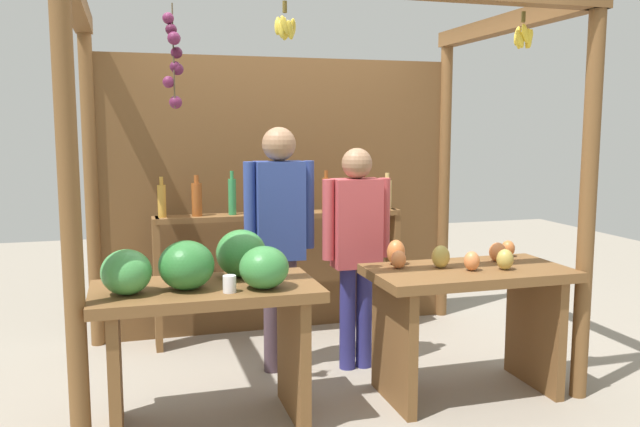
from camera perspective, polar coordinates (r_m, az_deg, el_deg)
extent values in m
plane|color=gray|center=(4.69, -0.66, -13.23)|extent=(12.00, 12.00, 0.00)
cylinder|color=brown|center=(3.33, -20.89, -0.44)|extent=(0.10, 0.10, 2.46)
cylinder|color=brown|center=(4.24, 22.29, 1.10)|extent=(0.10, 0.10, 2.46)
cylinder|color=brown|center=(5.18, -19.30, 2.31)|extent=(0.10, 0.10, 2.46)
cylinder|color=brown|center=(5.81, 10.74, 3.12)|extent=(0.10, 0.10, 2.46)
cube|color=brown|center=(4.29, -20.65, 16.92)|extent=(0.12, 1.97, 0.12)
cube|color=brown|center=(5.03, 16.10, 15.65)|extent=(0.12, 1.97, 0.12)
cube|color=brown|center=(5.34, -3.45, 1.54)|extent=(2.91, 0.04, 2.21)
cylinder|color=brown|center=(4.07, 17.29, 16.03)|extent=(0.02, 0.02, 0.06)
ellipsoid|color=gold|center=(4.08, 17.74, 14.28)|extent=(0.04, 0.07, 0.12)
ellipsoid|color=gold|center=(4.09, 17.21, 14.46)|extent=(0.06, 0.05, 0.12)
ellipsoid|color=gold|center=(4.09, 16.80, 14.56)|extent=(0.05, 0.04, 0.12)
ellipsoid|color=gold|center=(4.05, 16.92, 14.29)|extent=(0.04, 0.06, 0.12)
ellipsoid|color=gold|center=(4.03, 16.99, 14.33)|extent=(0.06, 0.07, 0.12)
ellipsoid|color=gold|center=(4.03, 17.43, 14.72)|extent=(0.06, 0.04, 0.12)
ellipsoid|color=gold|center=(4.05, 17.70, 14.32)|extent=(0.05, 0.05, 0.12)
cylinder|color=brown|center=(3.60, -3.09, 17.52)|extent=(0.02, 0.02, 0.06)
ellipsoid|color=gold|center=(3.60, -2.42, 15.83)|extent=(0.04, 0.06, 0.11)
ellipsoid|color=gold|center=(3.62, -2.86, 15.56)|extent=(0.07, 0.06, 0.11)
ellipsoid|color=gold|center=(3.61, -3.26, 15.93)|extent=(0.06, 0.04, 0.11)
ellipsoid|color=gold|center=(3.59, -3.69, 15.99)|extent=(0.05, 0.06, 0.11)
ellipsoid|color=gold|center=(3.57, -3.40, 15.74)|extent=(0.05, 0.05, 0.11)
ellipsoid|color=gold|center=(3.56, -3.10, 16.07)|extent=(0.06, 0.04, 0.11)
ellipsoid|color=gold|center=(3.56, -2.64, 15.68)|extent=(0.06, 0.05, 0.11)
cylinder|color=#4C422D|center=(3.70, -12.63, 13.25)|extent=(0.01, 0.01, 0.55)
sphere|color=#601E42|center=(3.73, -13.08, 16.23)|extent=(0.06, 0.06, 0.06)
sphere|color=#47142D|center=(3.71, -12.83, 15.35)|extent=(0.06, 0.06, 0.06)
sphere|color=#601E42|center=(3.68, -12.59, 14.66)|extent=(0.07, 0.07, 0.07)
sphere|color=#47142D|center=(3.72, -12.38, 13.52)|extent=(0.06, 0.06, 0.06)
sphere|color=#511938|center=(3.72, -12.29, 12.17)|extent=(0.06, 0.06, 0.06)
sphere|color=#511938|center=(3.71, -12.48, 12.35)|extent=(0.06, 0.06, 0.06)
sphere|color=#601E42|center=(3.70, -13.05, 11.08)|extent=(0.06, 0.06, 0.06)
sphere|color=#601E42|center=(3.71, -12.46, 9.43)|extent=(0.07, 0.07, 0.07)
cube|color=brown|center=(3.65, -9.90, -6.67)|extent=(1.22, 0.64, 0.06)
cube|color=brown|center=(3.75, -17.39, -12.94)|extent=(0.06, 0.58, 0.74)
cube|color=brown|center=(3.85, -2.35, -12.06)|extent=(0.06, 0.58, 0.74)
ellipsoid|color=#38843D|center=(3.80, -6.87, -3.46)|extent=(0.41, 0.41, 0.27)
ellipsoid|color=#2D7533|center=(3.55, -11.55, -4.43)|extent=(0.37, 0.37, 0.26)
ellipsoid|color=#38843D|center=(3.52, -4.89, -4.70)|extent=(0.37, 0.37, 0.23)
ellipsoid|color=#429347|center=(3.52, -16.51, -4.91)|extent=(0.30, 0.30, 0.24)
cylinder|color=white|center=(3.47, -7.89, -6.09)|extent=(0.07, 0.07, 0.09)
cube|color=brown|center=(4.14, 12.79, -5.07)|extent=(1.22, 0.64, 0.06)
cube|color=brown|center=(4.04, 6.43, -11.16)|extent=(0.06, 0.58, 0.74)
cube|color=brown|center=(4.49, 18.18, -9.55)|extent=(0.06, 0.58, 0.74)
ellipsoid|color=#CC7038|center=(4.14, 6.63, -3.37)|extent=(0.14, 0.14, 0.16)
ellipsoid|color=#B79E47|center=(4.13, 15.80, -3.87)|extent=(0.11, 0.11, 0.13)
ellipsoid|color=#E07F47|center=(4.04, 6.85, -3.98)|extent=(0.13, 0.13, 0.11)
ellipsoid|color=#CC7038|center=(4.55, 16.05, -2.95)|extent=(0.13, 0.13, 0.11)
ellipsoid|color=#E07F47|center=(4.05, 13.07, -4.05)|extent=(0.13, 0.13, 0.12)
ellipsoid|color=#E07F47|center=(4.37, 15.20, -3.26)|extent=(0.13, 0.13, 0.12)
ellipsoid|color=#B79E47|center=(4.09, 10.47, -3.71)|extent=(0.12, 0.12, 0.14)
cube|color=brown|center=(5.06, -13.98, -5.96)|extent=(0.05, 0.20, 1.00)
cube|color=brown|center=(5.46, 6.32, -4.79)|extent=(0.05, 0.20, 1.00)
cube|color=brown|center=(5.09, -3.47, -0.17)|extent=(1.89, 0.22, 0.04)
cylinder|color=gold|center=(4.96, -13.60, 1.06)|extent=(0.06, 0.06, 0.24)
cylinder|color=gold|center=(4.94, -13.66, 2.79)|extent=(0.03, 0.03, 0.06)
cylinder|color=#994C1E|center=(4.97, -10.68, 1.20)|extent=(0.08, 0.08, 0.25)
cylinder|color=#994C1E|center=(4.96, -10.72, 2.96)|extent=(0.03, 0.03, 0.06)
cylinder|color=#338C4C|center=(5.01, -7.65, 1.45)|extent=(0.06, 0.06, 0.27)
cylinder|color=#338C4C|center=(4.99, -7.69, 3.36)|extent=(0.03, 0.03, 0.06)
cylinder|color=silver|center=(5.05, -4.95, 1.38)|extent=(0.06, 0.06, 0.25)
cylinder|color=silver|center=(5.03, -4.97, 3.11)|extent=(0.03, 0.03, 0.06)
cylinder|color=#338C4C|center=(5.10, -2.16, 1.67)|extent=(0.08, 0.08, 0.28)
cylinder|color=#338C4C|center=(5.09, -2.17, 3.58)|extent=(0.03, 0.03, 0.06)
cylinder|color=#994C1E|center=(5.17, 0.54, 1.65)|extent=(0.07, 0.07, 0.26)
cylinder|color=#994C1E|center=(5.16, 0.54, 3.45)|extent=(0.03, 0.03, 0.06)
cylinder|color=#D8B266|center=(5.25, 3.20, 1.61)|extent=(0.07, 0.07, 0.24)
cylinder|color=#D8B266|center=(5.24, 3.21, 3.24)|extent=(0.03, 0.03, 0.06)
cylinder|color=#D8B266|center=(5.34, 5.85, 1.65)|extent=(0.07, 0.07, 0.23)
cylinder|color=#D8B266|center=(5.33, 5.87, 3.23)|extent=(0.03, 0.03, 0.06)
cylinder|color=#4A3741|center=(4.51, -4.23, -8.86)|extent=(0.11, 0.11, 0.78)
cylinder|color=#4A3741|center=(4.54, -2.73, -8.76)|extent=(0.11, 0.11, 0.78)
cube|color=#2D428C|center=(4.38, -3.55, 0.26)|extent=(0.32, 0.19, 0.66)
cylinder|color=#2D428C|center=(4.33, -6.14, 0.60)|extent=(0.08, 0.08, 0.59)
cylinder|color=#2D428C|center=(4.42, -1.03, 0.78)|extent=(0.08, 0.08, 0.59)
sphere|color=#997051|center=(4.34, -3.60, 6.05)|extent=(0.23, 0.23, 0.23)
cylinder|color=navy|center=(4.56, 2.41, -9.08)|extent=(0.11, 0.11, 0.71)
cylinder|color=navy|center=(4.60, 3.85, -8.95)|extent=(0.11, 0.11, 0.71)
cube|color=#BF474C|center=(4.44, 3.19, -0.84)|extent=(0.32, 0.19, 0.60)
cylinder|color=#BF474C|center=(4.37, 0.72, -0.56)|extent=(0.08, 0.08, 0.54)
cylinder|color=#BF474C|center=(4.51, 5.59, -0.35)|extent=(0.08, 0.08, 0.54)
sphere|color=#997051|center=(4.40, 3.23, 4.38)|extent=(0.21, 0.21, 0.21)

